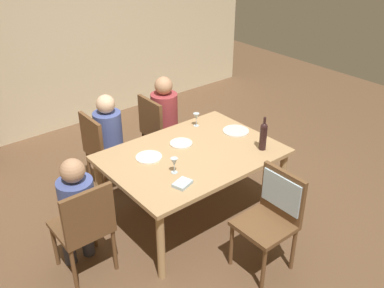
{
  "coord_description": "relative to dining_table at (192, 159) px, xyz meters",
  "views": [
    {
      "loc": [
        -2.29,
        -2.82,
        2.84
      ],
      "look_at": [
        0.0,
        0.0,
        0.83
      ],
      "focal_mm": 40.43,
      "sensor_mm": 36.0,
      "label": 1
    }
  ],
  "objects": [
    {
      "name": "dinner_plate_guest_right",
      "position": [
        0.03,
        0.21,
        0.08
      ],
      "size": [
        0.23,
        0.23,
        0.01
      ],
      "primitive_type": "cylinder",
      "color": "silver",
      "rests_on": "dining_table"
    },
    {
      "name": "person_man_bearded",
      "position": [
        0.4,
        0.97,
        0.0
      ],
      "size": [
        0.36,
        0.31,
        1.15
      ],
      "rotation": [
        0.0,
        0.0,
        -1.57
      ],
      "color": "#33333D",
      "rests_on": "ground_plane"
    },
    {
      "name": "wine_glass_centre",
      "position": [
        -0.34,
        -0.17,
        0.18
      ],
      "size": [
        0.07,
        0.07,
        0.15
      ],
      "color": "silver",
      "rests_on": "dining_table"
    },
    {
      "name": "chair_far_right",
      "position": [
        0.29,
        0.97,
        -0.12
      ],
      "size": [
        0.44,
        0.44,
        0.92
      ],
      "rotation": [
        0.0,
        0.0,
        -1.57
      ],
      "color": "brown",
      "rests_on": "ground_plane"
    },
    {
      "name": "chair_near",
      "position": [
        0.12,
        -0.97,
        -0.06
      ],
      "size": [
        0.46,
        0.44,
        0.92
      ],
      "rotation": [
        0.0,
        0.0,
        1.57
      ],
      "color": "brown",
      "rests_on": "ground_plane"
    },
    {
      "name": "wine_bottle_tall_green",
      "position": [
        0.59,
        -0.38,
        0.23
      ],
      "size": [
        0.07,
        0.07,
        0.35
      ],
      "color": "black",
      "rests_on": "dining_table"
    },
    {
      "name": "person_man_guest",
      "position": [
        -1.21,
        0.03,
        -0.01
      ],
      "size": [
        0.3,
        0.34,
        1.11
      ],
      "color": "#33333D",
      "rests_on": "ground_plane"
    },
    {
      "name": "folded_napkin",
      "position": [
        -0.41,
        -0.37,
        0.09
      ],
      "size": [
        0.19,
        0.16,
        0.03
      ],
      "primitive_type": "cube",
      "rotation": [
        0.0,
        0.0,
        0.3
      ],
      "color": "#ADC6D6",
      "rests_on": "dining_table"
    },
    {
      "name": "dining_table",
      "position": [
        0.0,
        0.0,
        0.0
      ],
      "size": [
        1.66,
        1.19,
        0.73
      ],
      "color": "tan",
      "rests_on": "ground_plane"
    },
    {
      "name": "dinner_plate_guest_left",
      "position": [
        -0.38,
        0.19,
        0.08
      ],
      "size": [
        0.25,
        0.25,
        0.01
      ],
      "primitive_type": "cylinder",
      "color": "white",
      "rests_on": "dining_table"
    },
    {
      "name": "ground_plane",
      "position": [
        0.0,
        0.0,
        -0.66
      ],
      "size": [
        10.0,
        10.0,
        0.0
      ],
      "primitive_type": "plane",
      "color": "brown"
    },
    {
      "name": "chair_far_left",
      "position": [
        -0.46,
        0.97,
        -0.12
      ],
      "size": [
        0.44,
        0.44,
        0.92
      ],
      "rotation": [
        0.0,
        0.0,
        -1.57
      ],
      "color": "brown",
      "rests_on": "ground_plane"
    },
    {
      "name": "person_woman_host",
      "position": [
        -0.35,
        0.97,
        -0.01
      ],
      "size": [
        0.35,
        0.3,
        1.12
      ],
      "rotation": [
        0.0,
        0.0,
        -1.57
      ],
      "color": "#33333D",
      "rests_on": "ground_plane"
    },
    {
      "name": "wine_glass_near_left",
      "position": [
        0.41,
        0.43,
        0.18
      ],
      "size": [
        0.07,
        0.07,
        0.15
      ],
      "color": "silver",
      "rests_on": "dining_table"
    },
    {
      "name": "rear_room_partition",
      "position": [
        0.0,
        2.79,
        0.69
      ],
      "size": [
        6.4,
        0.12,
        2.7
      ],
      "primitive_type": "cube",
      "color": "beige",
      "rests_on": "ground_plane"
    },
    {
      "name": "dinner_plate_host",
      "position": [
        0.65,
        0.06,
        0.08
      ],
      "size": [
        0.28,
        0.28,
        0.01
      ],
      "primitive_type": "cylinder",
      "color": "silver",
      "rests_on": "dining_table"
    },
    {
      "name": "chair_left_end",
      "position": [
        -1.21,
        -0.09,
        -0.12
      ],
      "size": [
        0.44,
        0.44,
        0.92
      ],
      "color": "brown",
      "rests_on": "ground_plane"
    }
  ]
}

